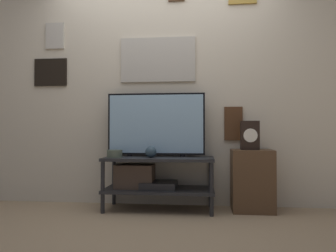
{
  "coord_description": "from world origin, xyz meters",
  "views": [
    {
      "loc": [
        0.45,
        -3.06,
        0.79
      ],
      "look_at": [
        0.09,
        0.27,
        0.86
      ],
      "focal_mm": 35.0,
      "sensor_mm": 36.0,
      "label": 1
    }
  ],
  "objects_px": {
    "vase_round_glass": "(151,152)",
    "mantel_clock": "(250,135)",
    "vase_wide_bowl": "(115,154)",
    "television": "(156,124)"
  },
  "relations": [
    {
      "from": "television",
      "to": "mantel_clock",
      "type": "relative_size",
      "value": 3.55
    },
    {
      "from": "vase_round_glass",
      "to": "mantel_clock",
      "type": "relative_size",
      "value": 0.4
    },
    {
      "from": "vase_round_glass",
      "to": "television",
      "type": "bearing_deg",
      "value": 79.77
    },
    {
      "from": "vase_round_glass",
      "to": "vase_wide_bowl",
      "type": "relative_size",
      "value": 0.74
    },
    {
      "from": "mantel_clock",
      "to": "vase_round_glass",
      "type": "bearing_deg",
      "value": -175.18
    },
    {
      "from": "vase_round_glass",
      "to": "mantel_clock",
      "type": "bearing_deg",
      "value": 4.82
    },
    {
      "from": "vase_wide_bowl",
      "to": "television",
      "type": "bearing_deg",
      "value": 25.85
    },
    {
      "from": "vase_round_glass",
      "to": "mantel_clock",
      "type": "height_order",
      "value": "mantel_clock"
    },
    {
      "from": "vase_round_glass",
      "to": "mantel_clock",
      "type": "xyz_separation_m",
      "value": [
        0.99,
        0.08,
        0.17
      ]
    },
    {
      "from": "vase_round_glass",
      "to": "vase_wide_bowl",
      "type": "bearing_deg",
      "value": -174.65
    }
  ]
}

